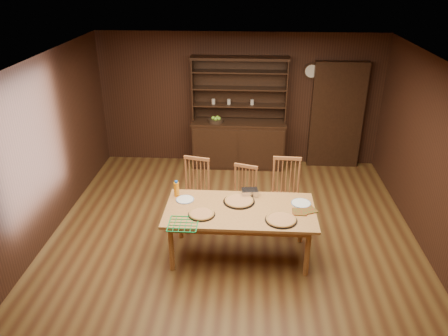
# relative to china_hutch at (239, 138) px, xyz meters

# --- Properties ---
(floor) EXTENTS (6.00, 6.00, 0.00)m
(floor) POSITION_rel_china_hutch_xyz_m (0.00, -2.75, -0.60)
(floor) COLOR brown
(floor) RESTS_ON ground
(room_shell) EXTENTS (6.00, 6.00, 6.00)m
(room_shell) POSITION_rel_china_hutch_xyz_m (0.00, -2.75, 0.98)
(room_shell) COLOR beige
(room_shell) RESTS_ON floor
(china_hutch) EXTENTS (1.84, 0.52, 2.17)m
(china_hutch) POSITION_rel_china_hutch_xyz_m (0.00, 0.00, 0.00)
(china_hutch) COLOR black
(china_hutch) RESTS_ON floor
(doorway) EXTENTS (1.00, 0.18, 2.10)m
(doorway) POSITION_rel_china_hutch_xyz_m (1.90, 0.15, 0.45)
(doorway) COLOR black
(doorway) RESTS_ON floor
(wall_clock) EXTENTS (0.30, 0.05, 0.30)m
(wall_clock) POSITION_rel_china_hutch_xyz_m (1.35, 0.20, 1.30)
(wall_clock) COLOR black
(wall_clock) RESTS_ON room_shell
(dining_table) EXTENTS (2.02, 1.01, 0.75)m
(dining_table) POSITION_rel_china_hutch_xyz_m (0.11, -3.02, 0.08)
(dining_table) COLOR #C98C45
(dining_table) RESTS_ON floor
(chair_left) EXTENTS (0.52, 0.50, 1.06)m
(chair_left) POSITION_rel_china_hutch_xyz_m (-0.61, -2.13, -0.03)
(chair_left) COLOR #A05F37
(chair_left) RESTS_ON floor
(chair_center) EXTENTS (0.49, 0.47, 0.96)m
(chair_center) POSITION_rel_china_hutch_xyz_m (0.15, -2.14, -0.09)
(chair_center) COLOR #A05F37
(chair_center) RESTS_ON floor
(chair_right) EXTENTS (0.47, 0.45, 1.10)m
(chair_right) POSITION_rel_china_hutch_xyz_m (0.79, -2.12, -0.01)
(chair_right) COLOR #A05F37
(chair_right) RESTS_ON floor
(pizza_left) EXTENTS (0.36, 0.36, 0.04)m
(pizza_left) POSITION_rel_china_hutch_xyz_m (-0.39, -3.20, 0.17)
(pizza_left) COLOR black
(pizza_left) RESTS_ON dining_table
(pizza_right) EXTENTS (0.42, 0.42, 0.04)m
(pizza_right) POSITION_rel_china_hutch_xyz_m (0.65, -3.27, 0.17)
(pizza_right) COLOR black
(pizza_right) RESTS_ON dining_table
(pizza_center) EXTENTS (0.44, 0.44, 0.04)m
(pizza_center) POSITION_rel_china_hutch_xyz_m (0.09, -2.82, 0.17)
(pizza_center) COLOR black
(pizza_center) RESTS_ON dining_table
(cooling_rack) EXTENTS (0.38, 0.38, 0.02)m
(cooling_rack) POSITION_rel_china_hutch_xyz_m (-0.60, -3.44, 0.16)
(cooling_rack) COLOR #0B933B
(cooling_rack) RESTS_ON dining_table
(plate_left) EXTENTS (0.26, 0.26, 0.02)m
(plate_left) POSITION_rel_china_hutch_xyz_m (-0.66, -2.82, 0.16)
(plate_left) COLOR white
(plate_left) RESTS_ON dining_table
(plate_right) EXTENTS (0.27, 0.27, 0.02)m
(plate_right) POSITION_rel_china_hutch_xyz_m (0.95, -2.82, 0.16)
(plate_right) COLOR white
(plate_right) RESTS_ON dining_table
(foil_dish) EXTENTS (0.25, 0.19, 0.09)m
(foil_dish) POSITION_rel_china_hutch_xyz_m (0.24, -2.62, 0.20)
(foil_dish) COLOR silver
(foil_dish) RESTS_ON dining_table
(juice_bottle) EXTENTS (0.07, 0.07, 0.24)m
(juice_bottle) POSITION_rel_china_hutch_xyz_m (-0.79, -2.70, 0.26)
(juice_bottle) COLOR orange
(juice_bottle) RESTS_ON dining_table
(pot_holder_a) EXTENTS (0.25, 0.25, 0.01)m
(pot_holder_a) POSITION_rel_china_hutch_xyz_m (1.03, -3.00, 0.16)
(pot_holder_a) COLOR #A51512
(pot_holder_a) RESTS_ON dining_table
(pot_holder_b) EXTENTS (0.19, 0.19, 0.01)m
(pot_holder_b) POSITION_rel_china_hutch_xyz_m (0.90, -3.05, 0.16)
(pot_holder_b) COLOR #A51512
(pot_holder_b) RESTS_ON dining_table
(fruit_bowl) EXTENTS (0.29, 0.29, 0.12)m
(fruit_bowl) POSITION_rel_china_hutch_xyz_m (-0.44, -0.07, 0.39)
(fruit_bowl) COLOR black
(fruit_bowl) RESTS_ON china_hutch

